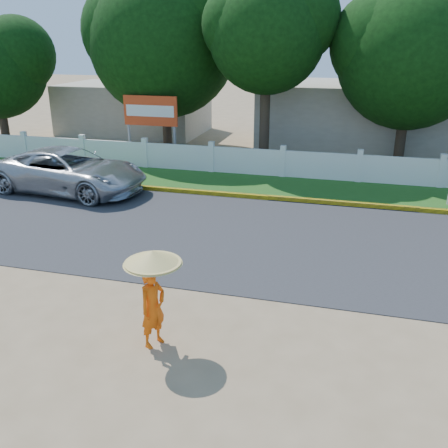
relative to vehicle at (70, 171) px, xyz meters
The scene contains 11 objects.
ground 10.17m from the vehicle, 44.70° to the right, with size 120.00×120.00×0.00m, color #9E8460.
road 7.71m from the vehicle, 20.06° to the right, with size 60.00×7.00×0.02m, color #38383A.
grass_verge 7.71m from the vehicle, 19.96° to the left, with size 60.00×3.50×0.03m, color #2D601E.
curb 7.30m from the vehicle, ahead, with size 40.00×0.18×0.16m, color yellow.
fence 8.28m from the vehicle, 29.44° to the left, with size 40.00×0.10×1.10m, color silver.
building_near 14.93m from the vehicle, 46.80° to the left, with size 10.00×6.00×3.20m, color #B7AD99.
building_far 12.21m from the vehicle, 103.25° to the left, with size 8.00×5.00×2.80m, color #B7AD99.
vehicle is the anchor object (origin of this frame).
monk_with_parasol 10.68m from the vehicle, 50.89° to the right, with size 1.05×1.05×1.91m.
billboard 5.45m from the vehicle, 78.21° to the left, with size 2.50×0.13×2.95m.
tree_row 11.96m from the vehicle, 40.95° to the left, with size 36.80×7.99×8.67m.
Camera 1 is at (2.80, -8.49, 5.41)m, focal length 40.00 mm.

